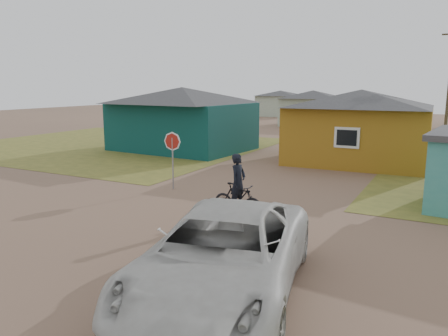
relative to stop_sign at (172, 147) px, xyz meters
The scene contains 9 objects.
ground 5.25m from the stop_sign, 55.25° to the right, with size 120.00×120.00×0.00m, color #7F5E49.
grass_nw 14.40m from the stop_sign, 141.39° to the left, with size 20.00×18.00×0.00m, color olive.
house_teal 11.00m from the stop_sign, 121.05° to the left, with size 8.93×7.08×4.00m.
house_yellow 11.26m from the stop_sign, 61.76° to the left, with size 7.72×6.76×3.90m.
house_pale_west 30.09m from the stop_sign, 96.05° to the left, with size 7.04×6.15×3.60m.
house_pale_north 43.39m from the stop_sign, 104.92° to the left, with size 6.28×5.81×3.40m.
stop_sign is the anchor object (origin of this frame).
cyclist 4.59m from the stop_sign, 28.47° to the right, with size 1.83×0.69×2.02m.
vehicle 9.36m from the stop_sign, 49.60° to the right, with size 2.85×6.18×1.72m, color silver.
Camera 1 is at (6.97, -10.14, 4.13)m, focal length 35.00 mm.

